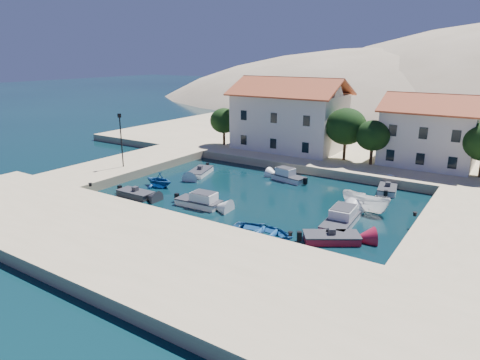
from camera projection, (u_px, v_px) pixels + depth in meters
name	position (u px, v px, depth m)	size (l,w,h in m)	color
ground	(198.00, 229.00, 34.91)	(400.00, 400.00, 0.00)	black
quay_south	(144.00, 250.00, 29.95)	(52.00, 12.00, 1.00)	tan
quay_west	(128.00, 165.00, 52.78)	(8.00, 20.00, 1.00)	tan
quay_north	(366.00, 146.00, 64.21)	(80.00, 36.00, 1.00)	tan
building_left	(290.00, 113.00, 58.85)	(14.70, 9.45, 9.70)	silver
building_mid	(430.00, 129.00, 50.39)	(10.50, 8.40, 8.30)	silver
trees	(358.00, 131.00, 51.59)	(37.30, 5.30, 6.45)	#382314
lamppost	(121.00, 135.00, 49.18)	(0.35, 0.25, 6.22)	black
bollards	(252.00, 208.00, 36.21)	(29.36, 9.56, 0.30)	black
motorboat_grey_sw	(136.00, 194.00, 42.66)	(3.85, 1.75, 1.25)	#333338
cabin_cruiser_south	(199.00, 201.00, 40.04)	(4.47, 2.13, 1.60)	white
rowboat_south	(262.00, 237.00, 33.36)	(3.69, 5.17, 1.07)	#194F8E
motorboat_red_se	(332.00, 238.00, 32.45)	(4.54, 3.85, 1.25)	maroon
cabin_cruiser_east	(340.00, 220.00, 35.39)	(2.43, 5.31, 1.60)	white
boat_east	(365.00, 211.00, 38.95)	(1.79, 4.75, 1.83)	white
motorboat_white_ne	(387.00, 189.00, 44.18)	(2.39, 4.01, 1.25)	white
rowboat_west	(159.00, 186.00, 46.17)	(2.89, 3.34, 1.76)	#194F8E
motorboat_white_west	(200.00, 172.00, 50.63)	(3.01, 4.59, 1.25)	white
cabin_cruiser_north	(289.00, 177.00, 47.97)	(4.13, 2.38, 1.60)	white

